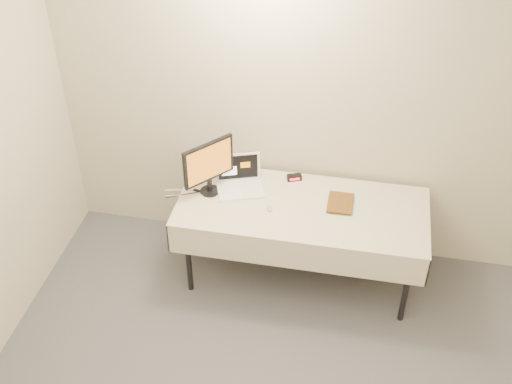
% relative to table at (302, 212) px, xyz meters
% --- Properties ---
extents(back_wall, '(4.00, 0.10, 2.70)m').
position_rel_table_xyz_m(back_wall, '(0.00, 0.45, 0.67)').
color(back_wall, beige).
rests_on(back_wall, ground).
extents(table, '(1.86, 0.81, 0.74)m').
position_rel_table_xyz_m(table, '(0.00, 0.00, 0.00)').
color(table, black).
rests_on(table, ground).
extents(laptop, '(0.42, 0.38, 0.24)m').
position_rel_table_xyz_m(laptop, '(-0.51, 0.14, 0.12)').
color(laptop, white).
rests_on(laptop, table).
extents(monitor, '(0.30, 0.34, 0.44)m').
position_rel_table_xyz_m(monitor, '(-0.72, 0.04, 0.32)').
color(monitor, black).
rests_on(monitor, table).
extents(book, '(0.19, 0.02, 0.25)m').
position_rel_table_xyz_m(book, '(0.18, 0.07, 0.19)').
color(book, '#98601B').
rests_on(book, table).
extents(alarm_clock, '(0.12, 0.08, 0.05)m').
position_rel_table_xyz_m(alarm_clock, '(-0.11, 0.31, 0.09)').
color(alarm_clock, black).
rests_on(alarm_clock, table).
extents(clicker, '(0.07, 0.09, 0.02)m').
position_rel_table_xyz_m(clicker, '(-0.23, -0.08, 0.07)').
color(clicker, '#B3B3B5').
rests_on(clicker, table).
extents(paper_form, '(0.15, 0.32, 0.00)m').
position_rel_table_xyz_m(paper_form, '(0.34, 0.08, 0.06)').
color(paper_form, '#B8E8B8').
rests_on(paper_form, table).
extents(usb_dongle, '(0.06, 0.03, 0.01)m').
position_rel_table_xyz_m(usb_dongle, '(-0.81, 0.03, 0.07)').
color(usb_dongle, black).
rests_on(usb_dongle, table).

